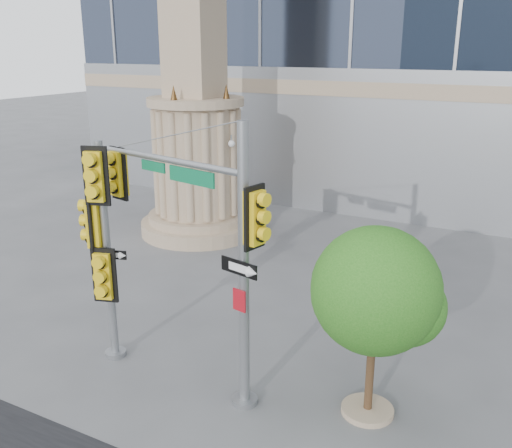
% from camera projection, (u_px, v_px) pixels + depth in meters
% --- Properties ---
extents(ground, '(120.00, 120.00, 0.00)m').
position_uv_depth(ground, '(201.00, 397.00, 11.68)').
color(ground, '#545456').
rests_on(ground, ground).
extents(monument, '(4.40, 4.40, 16.60)m').
position_uv_depth(monument, '(195.00, 85.00, 20.29)').
color(monument, tan).
rests_on(monument, ground).
extents(main_signal_pole, '(4.32, 1.32, 5.65)m').
position_uv_depth(main_signal_pole, '(204.00, 227.00, 11.08)').
color(main_signal_pole, slate).
rests_on(main_signal_pole, ground).
extents(secondary_signal_pole, '(0.94, 0.67, 5.01)m').
position_uv_depth(secondary_signal_pole, '(101.00, 237.00, 12.26)').
color(secondary_signal_pole, slate).
rests_on(secondary_signal_pole, ground).
extents(street_tree, '(2.45, 2.39, 3.81)m').
position_uv_depth(street_tree, '(378.00, 296.00, 10.43)').
color(street_tree, tan).
rests_on(street_tree, ground).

